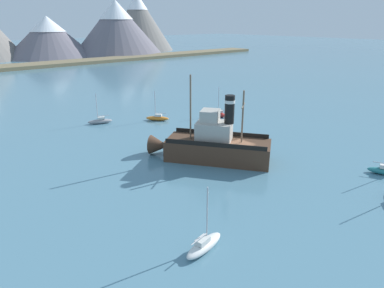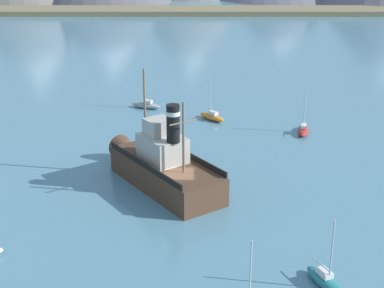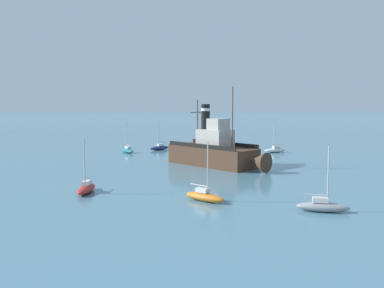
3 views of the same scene
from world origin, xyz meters
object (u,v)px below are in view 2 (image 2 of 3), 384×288
Objects in this scene: sailboat_orange at (213,116)px; sailboat_grey at (148,105)px; sailboat_teal at (327,281)px; old_tugboat at (164,166)px; sailboat_red at (305,130)px.

sailboat_grey is (-7.97, 4.54, 0.00)m from sailboat_orange.
sailboat_teal is (14.10, -37.93, 0.00)m from sailboat_grey.
sailboat_orange is 33.94m from sailboat_teal.
old_tugboat reaches higher than sailboat_grey.
sailboat_orange and sailboat_red have the same top height.
sailboat_teal is (-3.67, -28.76, 0.00)m from sailboat_red.
sailboat_orange and sailboat_grey have the same top height.
sailboat_grey is at bearing 152.73° from sailboat_red.
sailboat_grey and sailboat_red have the same top height.
old_tugboat is at bearing -82.29° from sailboat_grey.
old_tugboat is 2.80× the size of sailboat_orange.
sailboat_orange is 10.83m from sailboat_red.
sailboat_orange is at bearing 154.76° from sailboat_red.
sailboat_orange is 1.00× the size of sailboat_red.
sailboat_red is at bearing 42.44° from old_tugboat.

